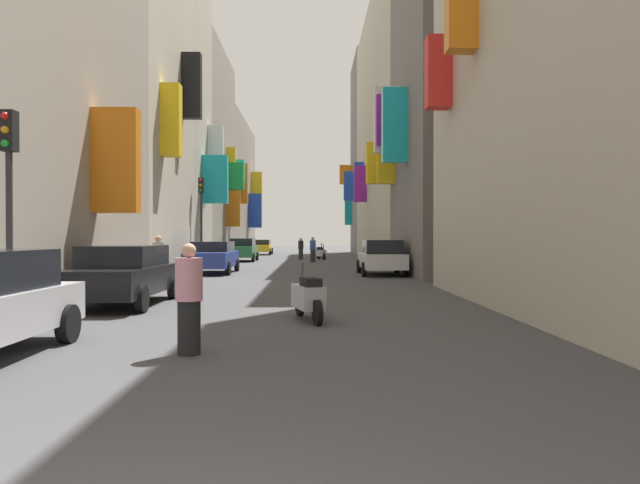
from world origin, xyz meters
The scene contains 22 objects.
ground_plane centered at (0.00, 30.00, 0.00)m, with size 140.00×140.00×0.00m, color #424244.
building_left_mid_a centered at (-7.99, 23.64, 9.67)m, with size 6.87×8.18×19.36m.
building_left_mid_b centered at (-7.98, 30.50, 9.11)m, with size 7.38×5.55×18.25m.
building_left_mid_c centered at (-7.98, 38.57, 7.14)m, with size 7.21×10.56×14.30m.
building_left_far centered at (-7.99, 51.93, 6.02)m, with size 7.23×16.16×12.04m.
building_right_mid_b centered at (7.97, 23.93, 8.68)m, with size 7.30×8.99×17.39m.
building_right_mid_c centered at (8.00, 39.74, 9.11)m, with size 7.27×22.62×18.22m.
building_right_far centered at (7.99, 55.53, 9.38)m, with size 7.28×8.96×18.77m.
parked_car_blue centered at (-3.52, 24.50, 0.76)m, with size 2.01×4.44×1.42m.
parked_car_yellow centered at (-3.61, 51.51, 0.72)m, with size 1.87×4.10×1.35m.
parked_car_green centered at (-3.67, 37.45, 0.79)m, with size 1.85×4.10×1.52m.
parked_car_white centered at (3.95, 23.27, 0.78)m, with size 1.91×4.07×1.50m.
parked_car_black centered at (-3.62, 12.18, 0.76)m, with size 1.95×4.39×1.43m.
scooter_blue centered at (1.56, 42.79, 0.46)m, with size 0.69×1.73×1.13m.
scooter_silver centered at (0.88, 9.47, 0.46)m, with size 0.71×1.87×1.13m.
scooter_white centered at (1.62, 39.91, 0.46)m, with size 0.71×1.82×1.13m.
pedestrian_crossing centered at (0.15, 40.46, 0.77)m, with size 0.39×0.39×1.56m.
pedestrian_near_left centered at (1.01, 35.86, 0.80)m, with size 0.54×0.54×1.62m.
pedestrian_near_right centered at (-0.77, 6.15, 0.77)m, with size 0.52×0.52×1.56m.
pedestrian_mid_street centered at (-3.99, 16.95, 0.84)m, with size 0.46×0.46×1.68m.
traffic_light_near_corner centered at (-4.61, 8.79, 2.72)m, with size 0.26×0.34×3.96m.
traffic_light_far_corner centered at (-4.59, 27.55, 3.10)m, with size 0.26×0.34×4.58m.
Camera 1 is at (0.95, -2.16, 1.65)m, focal length 33.30 mm.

